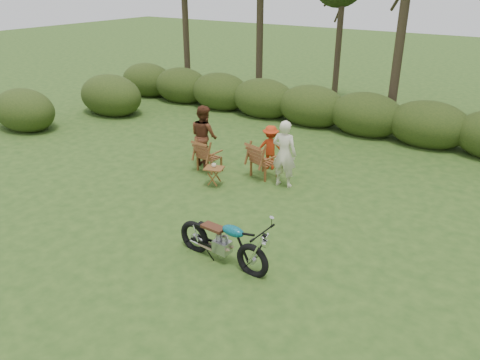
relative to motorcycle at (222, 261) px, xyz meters
The scene contains 10 objects.
ground 0.51m from the motorcycle, behind, with size 80.00×80.00×0.00m, color #274717.
tree_line 10.38m from the motorcycle, 90.02° to the left, with size 22.52×11.62×8.14m.
motorcycle is the anchor object (origin of this frame).
lawn_chair_right 4.12m from the motorcycle, 110.21° to the left, with size 0.67×0.67×0.97m, color #5A2A16, non-canonical shape.
lawn_chair_left 4.47m from the motorcycle, 130.25° to the left, with size 0.62×0.62×0.90m, color brown, non-canonical shape.
side_table 3.43m from the motorcycle, 129.19° to the left, with size 0.48×0.40×0.50m, color brown, non-canonical shape.
cup 3.51m from the motorcycle, 129.14° to the left, with size 0.12×0.12×0.09m, color #F1E7C7.
adult_a 3.71m from the motorcycle, 101.14° to the left, with size 0.63×0.41×1.72m, color beige.
adult_b 4.87m from the motorcycle, 131.56° to the left, with size 0.83×0.65×1.72m, color #512817.
child 4.72m from the motorcycle, 109.52° to the left, with size 0.79×0.46×1.23m, color red.
Camera 1 is at (4.90, -5.89, 4.93)m, focal length 35.00 mm.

